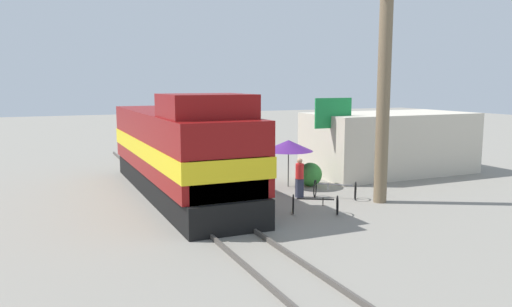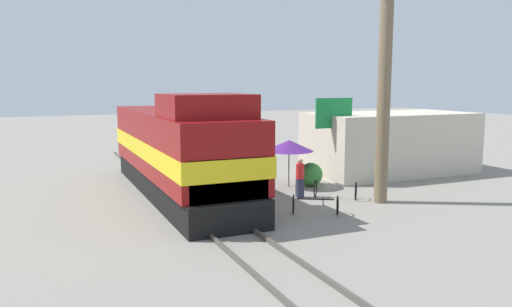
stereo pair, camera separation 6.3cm
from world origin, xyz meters
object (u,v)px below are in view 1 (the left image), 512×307
billboard_sign (333,119)px  bicycle (335,189)px  locomotive (180,151)px  utility_pole (384,81)px  bicycle_spare (315,204)px  person_bystander (300,176)px  vendor_umbrella (289,146)px

billboard_sign → bicycle: bearing=-120.6°
locomotive → utility_pole: utility_pole is taller
utility_pole → bicycle_spare: bearing=-170.0°
billboard_sign → bicycle: billboard_sign is taller
billboard_sign → person_bystander: billboard_sign is taller
utility_pole → person_bystander: 5.04m
billboard_sign → bicycle_spare: bearing=-128.1°
locomotive → utility_pole: 8.64m
utility_pole → bicycle: (-1.30, 1.25, -4.37)m
billboard_sign → person_bystander: bearing=-143.4°
person_bystander → bicycle: (1.23, -0.77, -0.51)m
vendor_umbrella → person_bystander: 2.41m
locomotive → utility_pole: (6.95, -4.26, 2.87)m
person_bystander → bicycle: bearing=-32.0°
bicycle → bicycle_spare: 2.72m
vendor_umbrella → billboard_sign: billboard_sign is taller
vendor_umbrella → bicycle_spare: vendor_umbrella is taller
vendor_umbrella → bicycle: (0.65, -2.88, -1.51)m
locomotive → utility_pole: size_ratio=1.36×
bicycle → person_bystander: bearing=-83.3°
locomotive → bicycle_spare: 6.25m
locomotive → bicycle_spare: (3.63, -4.85, -1.52)m
person_bystander → bicycle: size_ratio=0.92×
utility_pole → bicycle: 4.73m
locomotive → utility_pole: bearing=-31.5°
person_bystander → billboard_sign: bearing=36.6°
vendor_umbrella → bicycle_spare: size_ratio=1.27×
utility_pole → billboard_sign: 4.60m
vendor_umbrella → bicycle: vendor_umbrella is taller
billboard_sign → utility_pole: bearing=-96.3°
person_bystander → bicycle_spare: bearing=-106.8°
person_bystander → locomotive: bearing=153.1°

